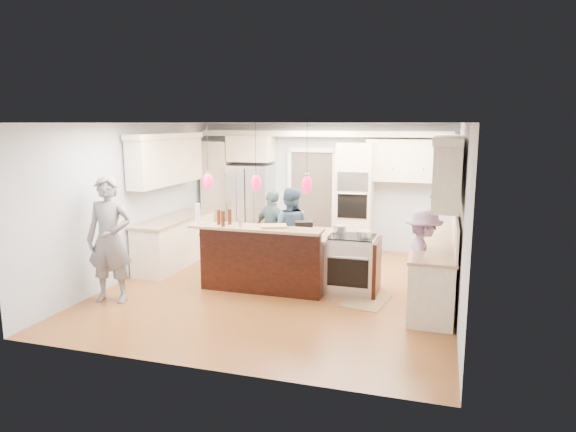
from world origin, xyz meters
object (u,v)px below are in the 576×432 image
object	(u,v)px
kitchen_island	(269,257)
person_far_left	(290,231)
person_bar_end	(110,240)
refrigerator	(251,206)
island_range	(353,264)

from	to	relation	value
kitchen_island	person_far_left	distance (m)	0.84
person_bar_end	refrigerator	bearing A→B (deg)	69.66
island_range	person_far_left	size ratio (longest dim) A/B	0.59
island_range	kitchen_island	bearing A→B (deg)	-176.92
kitchen_island	refrigerator	bearing A→B (deg)	116.90
kitchen_island	person_far_left	size ratio (longest dim) A/B	1.34
kitchen_island	person_bar_end	distance (m)	2.55
refrigerator	person_far_left	bearing A→B (deg)	-51.26
refrigerator	person_bar_end	distance (m)	4.07
kitchen_island	person_bar_end	bearing A→B (deg)	-145.08
refrigerator	person_bar_end	world-z (taller)	person_bar_end
person_bar_end	person_far_left	distance (m)	3.11
kitchen_island	island_range	world-z (taller)	kitchen_island
kitchen_island	person_bar_end	world-z (taller)	person_bar_end
refrigerator	person_bar_end	xyz separation A→B (m)	(-0.75, -4.00, 0.06)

